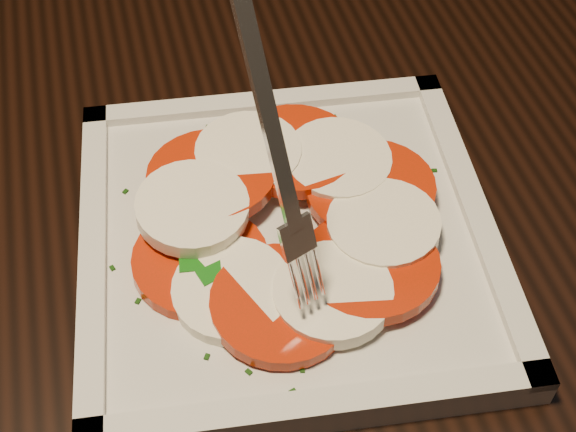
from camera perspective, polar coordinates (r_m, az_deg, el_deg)
table at (r=0.61m, az=-6.30°, el=-2.64°), size 1.29×0.94×0.75m
plate at (r=0.48m, az=0.00°, el=-1.75°), size 0.24×0.24×0.01m
caprese_salad at (r=0.46m, az=-0.01°, el=-0.32°), size 0.20×0.20×0.03m
fork at (r=0.37m, az=-1.27°, el=4.41°), size 0.05×0.06×0.16m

